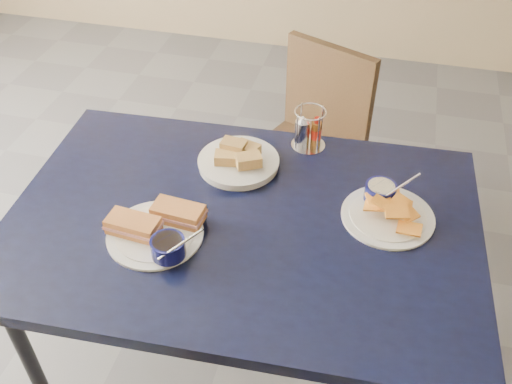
% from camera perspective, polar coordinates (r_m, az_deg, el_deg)
% --- Properties ---
extents(ground, '(6.00, 6.00, 0.00)m').
position_cam_1_polar(ground, '(2.20, -3.53, -16.24)').
color(ground, '#505155').
rests_on(ground, ground).
extents(dining_table, '(1.36, 0.95, 0.75)m').
position_cam_1_polar(dining_table, '(1.64, -1.37, -4.15)').
color(dining_table, black).
rests_on(dining_table, ground).
extents(chair_far, '(0.51, 0.52, 0.84)m').
position_cam_1_polar(chair_far, '(2.40, 5.06, 6.03)').
color(chair_far, black).
rests_on(chair_far, ground).
extents(sandwich_plate, '(0.30, 0.26, 0.12)m').
position_cam_1_polar(sandwich_plate, '(1.55, -9.76, -3.69)').
color(sandwich_plate, white).
rests_on(sandwich_plate, dining_table).
extents(plantain_plate, '(0.26, 0.26, 0.12)m').
position_cam_1_polar(plantain_plate, '(1.64, 12.86, -1.44)').
color(plantain_plate, white).
rests_on(plantain_plate, dining_table).
extents(bread_basket, '(0.25, 0.25, 0.07)m').
position_cam_1_polar(bread_basket, '(1.76, -1.74, 3.21)').
color(bread_basket, white).
rests_on(bread_basket, dining_table).
extents(condiment_caddy, '(0.11, 0.11, 0.14)m').
position_cam_1_polar(condiment_caddy, '(1.83, 5.19, 6.07)').
color(condiment_caddy, silver).
rests_on(condiment_caddy, dining_table).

